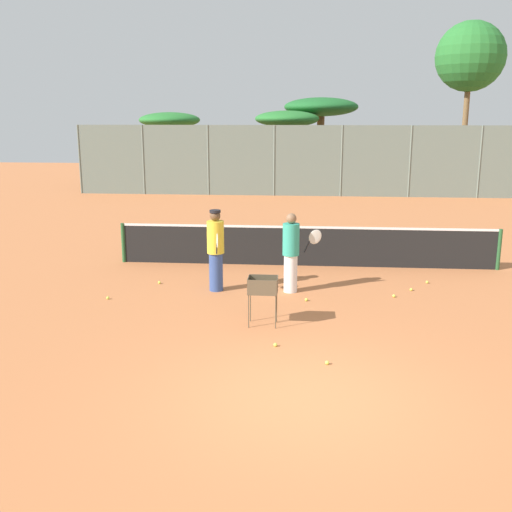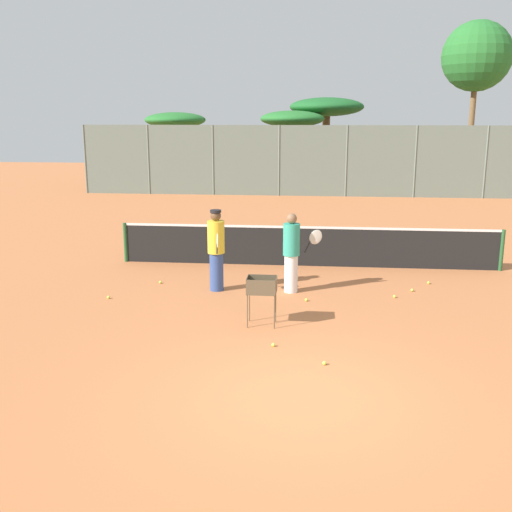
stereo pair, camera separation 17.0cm
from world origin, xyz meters
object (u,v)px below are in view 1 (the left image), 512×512
at_px(parked_car, 418,177).
at_px(player_white_outfit, 216,249).
at_px(ball_cart, 263,289).
at_px(tennis_net, 306,245).
at_px(player_red_cap, 291,252).

bearing_deg(parked_car, player_white_outfit, -112.21).
relative_size(ball_cart, parked_car, 0.22).
distance_m(player_white_outfit, parked_car, 20.84).
relative_size(tennis_net, player_white_outfit, 5.38).
xyz_separation_m(ball_cart, parked_car, (6.64, 21.49, -0.05)).
height_order(tennis_net, player_red_cap, player_red_cap).
distance_m(player_white_outfit, player_red_cap, 1.70).
relative_size(tennis_net, parked_car, 2.38).
distance_m(tennis_net, ball_cart, 4.73).
distance_m(player_red_cap, ball_cart, 2.30).
distance_m(tennis_net, player_red_cap, 2.47).
height_order(player_red_cap, ball_cart, player_red_cap).
bearing_deg(parked_car, player_red_cap, -107.78).
bearing_deg(player_white_outfit, parked_car, 145.25).
height_order(player_white_outfit, player_red_cap, player_white_outfit).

